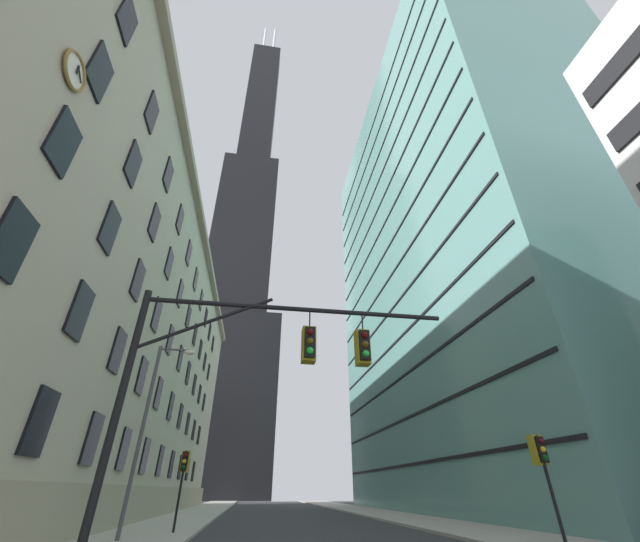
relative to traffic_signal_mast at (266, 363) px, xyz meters
The scene contains 7 objects.
station_building 28.94m from the traffic_signal_mast, 122.01° to the left, with size 14.80×65.34×26.32m.
dark_skyscraper 107.03m from the traffic_signal_mast, 95.70° to the left, with size 26.43×26.43×203.41m.
glass_office_midrise 43.50m from the traffic_signal_mast, 49.78° to the left, with size 17.99×45.22×58.59m.
traffic_signal_mast is the anchor object (origin of this frame).
traffic_light_near_right 11.48m from the traffic_signal_mast, 20.14° to the left, with size 0.40×0.63×3.64m.
traffic_light_far_left 13.45m from the traffic_signal_mast, 106.31° to the left, with size 0.40×0.63×3.63m.
street_lamppost 10.80m from the traffic_signal_mast, 118.56° to the left, with size 1.86×0.32×8.27m.
Camera 1 is at (-3.47, -7.13, 1.93)m, focal length 20.80 mm.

